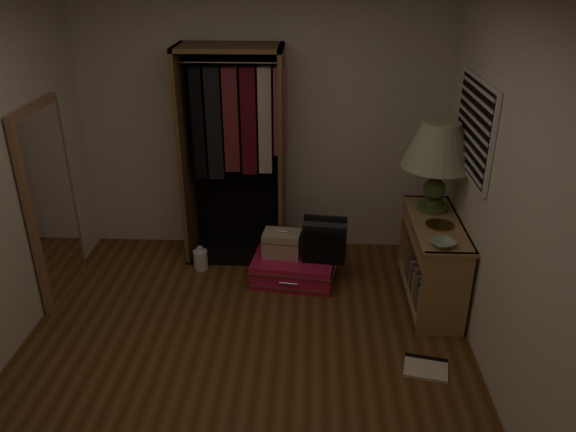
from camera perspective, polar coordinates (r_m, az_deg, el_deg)
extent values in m
plane|color=brown|center=(4.28, -4.74, -15.19)|extent=(4.00, 4.00, 0.00)
cube|color=silver|center=(5.46, -2.70, 9.53)|extent=(3.50, 0.02, 2.60)
cube|color=silver|center=(3.77, 21.92, 0.36)|extent=(0.02, 4.00, 2.60)
cube|color=white|center=(4.58, 18.42, 8.46)|extent=(0.03, 0.96, 0.76)
cube|color=black|center=(4.58, 18.41, 8.47)|extent=(0.03, 0.90, 0.70)
cube|color=silver|center=(4.67, 17.69, 4.83)|extent=(0.01, 0.88, 0.02)
cube|color=silver|center=(4.64, 17.82, 5.72)|extent=(0.01, 0.88, 0.02)
cube|color=silver|center=(4.62, 17.94, 6.63)|extent=(0.01, 0.88, 0.02)
cube|color=silver|center=(4.59, 18.07, 7.55)|extent=(0.01, 0.88, 0.02)
cube|color=silver|center=(4.57, 18.20, 8.48)|extent=(0.01, 0.88, 0.02)
cube|color=silver|center=(4.55, 18.33, 9.41)|extent=(0.01, 0.88, 0.02)
cube|color=silver|center=(4.53, 18.47, 10.36)|extent=(0.01, 0.88, 0.02)
cube|color=silver|center=(4.52, 18.60, 11.31)|extent=(0.01, 0.88, 0.02)
cube|color=silver|center=(4.50, 18.74, 12.26)|extent=(0.01, 0.88, 0.02)
cube|color=#A67F50|center=(4.53, 15.75, -7.79)|extent=(0.40, 0.03, 0.75)
cube|color=#A67F50|center=(5.44, 13.45, -1.69)|extent=(0.40, 0.03, 0.75)
cube|color=#A67F50|center=(5.13, 14.11, -7.52)|extent=(0.40, 1.04, 0.03)
cube|color=#A67F50|center=(4.88, 14.73, -2.47)|extent=(0.40, 1.04, 0.03)
cube|color=#A67F50|center=(4.81, 14.95, -0.72)|extent=(0.42, 1.12, 0.03)
cube|color=brown|center=(5.02, 16.62, -4.46)|extent=(0.02, 1.10, 0.75)
cube|color=#A67F50|center=(5.14, 14.02, -0.03)|extent=(0.36, 0.38, 0.13)
cube|color=gray|center=(4.66, 14.31, -9.16)|extent=(0.17, 0.04, 0.25)
cube|color=#4C3833|center=(4.70, 14.44, -8.88)|extent=(0.21, 0.04, 0.24)
cube|color=#B7AD99|center=(4.74, 14.08, -8.52)|extent=(0.17, 0.04, 0.25)
cube|color=brown|center=(4.78, 14.26, -8.28)|extent=(0.22, 0.03, 0.24)
cube|color=#3F4C59|center=(4.81, 13.95, -7.84)|extent=(0.18, 0.05, 0.27)
cube|color=gray|center=(4.84, 13.85, -7.44)|extent=(0.18, 0.04, 0.28)
cube|color=#59594C|center=(4.89, 13.72, -7.37)|extent=(0.17, 0.04, 0.24)
cube|color=#B2724C|center=(4.92, 13.88, -6.80)|extent=(0.21, 0.04, 0.30)
cube|color=beige|center=(4.97, 13.52, -6.83)|extent=(0.17, 0.03, 0.23)
cube|color=#332D38|center=(5.00, 13.47, -6.53)|extent=(0.18, 0.03, 0.25)
cube|color=gray|center=(5.03, 13.47, -6.34)|extent=(0.19, 0.03, 0.24)
cube|color=#4C3833|center=(5.07, 13.48, -6.10)|extent=(0.21, 0.04, 0.24)
cube|color=#B7AD99|center=(5.11, 13.37, -5.76)|extent=(0.20, 0.04, 0.25)
cube|color=brown|center=(5.14, 13.25, -5.24)|extent=(0.19, 0.03, 0.30)
cube|color=#3F4C59|center=(5.18, 13.26, -5.17)|extent=(0.21, 0.03, 0.27)
cube|color=gray|center=(5.23, 12.92, -5.07)|extent=(0.17, 0.04, 0.23)
cube|color=#59594C|center=(5.28, 12.93, -4.81)|extent=(0.19, 0.04, 0.22)
cube|color=#B2724C|center=(5.31, 12.93, -4.21)|extent=(0.20, 0.05, 0.29)
cube|color=brown|center=(5.40, -10.39, 5.92)|extent=(0.04, 0.50, 2.05)
cube|color=brown|center=(5.28, -0.66, 5.87)|extent=(0.04, 0.50, 2.05)
cube|color=brown|center=(5.08, -6.07, 16.68)|extent=(0.95, 0.50, 0.04)
cube|color=black|center=(5.54, -5.26, 6.72)|extent=(0.95, 0.02, 2.05)
cube|color=black|center=(5.73, -5.16, -3.71)|extent=(0.95, 0.50, 0.02)
cylinder|color=silver|center=(5.10, -6.00, 15.24)|extent=(0.87, 0.02, 0.02)
cube|color=black|center=(5.25, -9.06, 9.27)|extent=(0.11, 0.13, 1.03)
cube|color=black|center=(5.23, -7.48, 9.23)|extent=(0.14, 0.10, 1.04)
cube|color=maroon|center=(5.19, -5.75, 9.68)|extent=(0.14, 0.13, 0.95)
cube|color=#590F19|center=(5.18, -4.00, 9.53)|extent=(0.14, 0.10, 0.98)
cube|color=beige|center=(5.16, -2.34, 9.60)|extent=(0.12, 0.11, 0.97)
cube|color=#BF4C72|center=(5.13, -0.80, 10.53)|extent=(0.11, 0.10, 0.80)
cube|color=#9D714C|center=(5.14, -22.93, 1.16)|extent=(0.05, 0.80, 1.70)
cube|color=white|center=(5.12, -22.64, 1.15)|extent=(0.01, 0.68, 1.58)
cube|color=#CF194B|center=(5.23, 0.56, -5.33)|extent=(0.79, 0.61, 0.23)
cube|color=silver|center=(5.26, 0.56, -5.92)|extent=(0.82, 0.63, 0.01)
cube|color=silver|center=(5.20, 0.57, -4.73)|extent=(0.82, 0.63, 0.01)
cylinder|color=silver|center=(5.00, 0.06, -6.88)|extent=(0.17, 0.04, 0.02)
cube|color=#B9AA8D|center=(5.16, -0.62, -2.82)|extent=(0.36, 0.27, 0.23)
cube|color=brown|center=(5.14, -0.62, -2.34)|extent=(0.37, 0.28, 0.01)
cylinder|color=silver|center=(5.10, -0.63, -1.57)|extent=(0.10, 0.03, 0.02)
cube|color=black|center=(5.11, 3.76, -2.81)|extent=(0.41, 0.29, 0.29)
cylinder|color=black|center=(5.04, 3.81, -1.34)|extent=(0.41, 0.29, 0.25)
cylinder|color=#465B2C|center=(5.02, 14.44, 0.91)|extent=(0.34, 0.34, 0.04)
cylinder|color=#465B2C|center=(5.00, 14.50, 1.43)|extent=(0.20, 0.20, 0.06)
sphere|color=#465B2C|center=(4.96, 14.65, 2.72)|extent=(0.24, 0.24, 0.19)
cylinder|color=#465B2C|center=(4.90, 14.84, 4.33)|extent=(0.08, 0.08, 0.11)
cone|color=beige|center=(4.83, 15.15, 7.03)|extent=(0.79, 0.79, 0.38)
cone|color=beige|center=(4.83, 15.15, 7.03)|extent=(0.70, 0.70, 0.35)
cylinder|color=#A87F40|center=(4.74, 15.15, -0.88)|extent=(0.31, 0.31, 0.01)
imported|color=#96B49E|center=(4.41, 15.43, -2.70)|extent=(0.25, 0.25, 0.05)
cylinder|color=white|center=(5.47, -8.86, -4.41)|extent=(0.17, 0.17, 0.19)
cylinder|color=white|center=(5.41, -8.94, -3.33)|extent=(0.07, 0.07, 0.04)
cube|color=beige|center=(4.37, 13.82, -14.77)|extent=(0.36, 0.31, 0.03)
cube|color=black|center=(4.45, 13.86, -13.93)|extent=(0.31, 0.10, 0.03)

